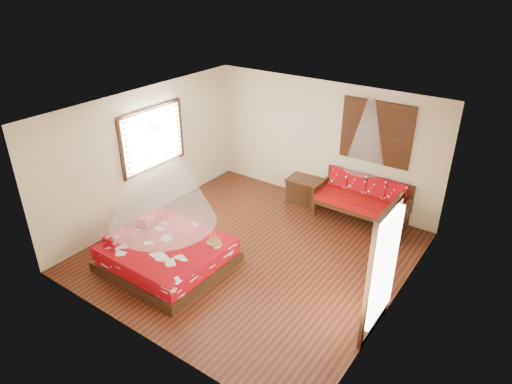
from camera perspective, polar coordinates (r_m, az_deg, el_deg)
room at (r=8.23m, az=-0.58°, el=0.56°), size 5.54×5.54×2.84m
bed at (r=8.59m, az=-11.12°, el=-7.65°), size 2.09×1.89×0.64m
daybed at (r=10.01m, az=13.16°, el=-0.73°), size 1.96×0.87×0.98m
storage_chest at (r=10.70m, az=6.16°, el=0.28°), size 0.84×0.64×0.55m
shutter_panel at (r=9.76m, az=14.78°, el=7.18°), size 1.52×0.06×1.32m
window_left at (r=9.94m, az=-12.76°, el=6.55°), size 0.10×1.74×1.34m
glazed_door at (r=6.89m, az=15.28°, el=-9.62°), size 0.08×1.02×2.16m
wine_tray at (r=8.29m, az=-5.29°, el=-6.05°), size 0.27×0.27×0.22m
mosquito_net_main at (r=7.80m, az=-12.05°, el=2.02°), size 1.87×1.87×1.80m
mosquito_net_daybed at (r=9.31m, az=13.77°, el=7.00°), size 0.82×0.82×1.50m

